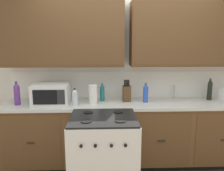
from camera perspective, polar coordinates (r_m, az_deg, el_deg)
The scene contains 12 objects.
wall_unit at distance 3.28m, azimuth 3.69°, elevation 8.42°, with size 4.59×0.40×2.37m.
counter_run at distance 3.34m, azimuth 3.78°, elevation -11.86°, with size 3.42×0.64×0.93m.
stove_range at distance 2.76m, azimuth -2.15°, elevation -17.17°, with size 0.76×0.68×0.95m.
microwave at distance 3.18m, azimuth -15.02°, elevation -2.10°, with size 0.48×0.37×0.28m.
knife_block at distance 3.24m, azimuth 3.67°, elevation -1.94°, with size 0.11×0.14×0.31m.
sink_faucet at distance 3.52m, azimuth 15.32°, elevation -1.57°, with size 0.02×0.02×0.20m, color #B2B5BA.
paper_towel_roll at distance 3.13m, azimuth -4.77°, elevation -2.17°, with size 0.12×0.12×0.26m, color white.
bottle_blue at distance 3.22m, azimuth 8.45°, elevation -1.86°, with size 0.07×0.07×0.27m.
bottle_teal at distance 3.25m, azimuth -2.46°, elevation -1.75°, with size 0.07×0.07×0.25m.
bottle_dark at distance 3.60m, azimuth 23.36°, elevation -0.92°, with size 0.07×0.07×0.32m.
bottle_clear at distance 3.06m, azimuth -9.31°, elevation -2.88°, with size 0.07×0.07×0.23m.
bottle_violet at distance 3.30m, azimuth -22.80°, elevation -1.87°, with size 0.08×0.08×0.32m.
Camera 1 is at (-0.33, -2.77, 1.76)m, focal length 36.36 mm.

